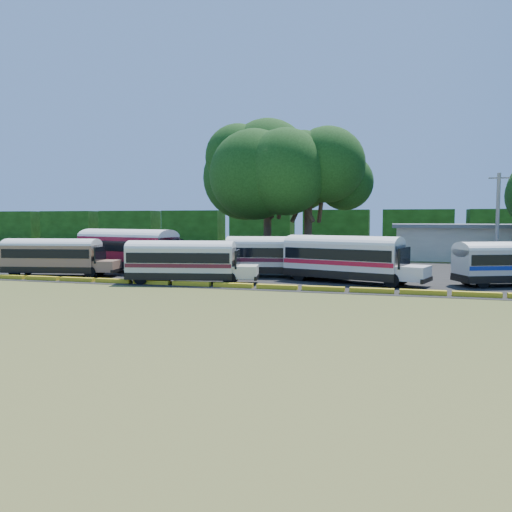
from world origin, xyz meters
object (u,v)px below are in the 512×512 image
(bus_beige, at_px, (55,255))
(bus_red, at_px, (130,248))
(bus_white_red, at_px, (345,256))
(bus_cream_west, at_px, (184,259))
(tree_west, at_px, (268,162))

(bus_beige, height_order, bus_red, bus_red)
(bus_beige, bearing_deg, bus_red, 34.90)
(bus_white_red, bearing_deg, bus_beige, -157.05)
(bus_beige, distance_m, bus_cream_west, 11.88)
(bus_cream_west, distance_m, bus_white_red, 11.52)
(bus_red, height_order, tree_west, tree_west)
(bus_beige, height_order, bus_white_red, bus_white_red)
(bus_red, bearing_deg, bus_beige, -121.52)
(bus_beige, relative_size, bus_white_red, 0.89)
(bus_beige, relative_size, bus_red, 0.81)
(bus_cream_west, xyz_separation_m, tree_west, (1.72, 17.19, 8.60))
(tree_west, bearing_deg, bus_white_red, -55.90)
(bus_red, xyz_separation_m, tree_west, (9.24, 11.54, 8.20))
(bus_beige, distance_m, bus_white_red, 22.86)
(bus_red, height_order, bus_white_red, bus_red)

